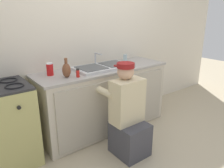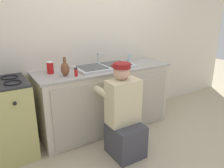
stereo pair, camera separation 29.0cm
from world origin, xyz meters
TOP-DOWN VIEW (x-y plane):
  - ground_plane at (0.00, 0.00)m, footprint 12.00×12.00m
  - back_wall at (0.00, 0.65)m, footprint 6.00×0.10m
  - counter_cabinet at (0.00, 0.29)m, footprint 1.87×0.62m
  - countertop at (0.00, 0.30)m, footprint 1.91×0.62m
  - sink_double_basin at (0.00, 0.30)m, footprint 0.80×0.44m
  - stove_range at (-1.32, 0.30)m, footprint 0.59×0.62m
  - plumber_person at (-0.13, -0.38)m, footprint 0.42×0.61m
  - spice_bottle_red at (-0.50, 0.11)m, footprint 0.04×0.04m
  - soda_cup_red at (-0.72, 0.39)m, footprint 0.08×0.08m
  - water_glass at (0.54, 0.47)m, footprint 0.06×0.06m
  - vase_decorative at (-0.60, 0.19)m, footprint 0.10×0.10m

SIDE VIEW (x-z plane):
  - ground_plane at x=0.00m, z-range 0.00..0.00m
  - counter_cabinet at x=0.00m, z-range 0.00..0.88m
  - plumber_person at x=-0.13m, z-range -0.09..1.01m
  - stove_range at x=-1.32m, z-range 0.00..0.93m
  - countertop at x=0.00m, z-range 0.88..0.91m
  - sink_double_basin at x=0.00m, z-range 0.83..1.02m
  - water_glass at x=0.54m, z-range 0.91..1.01m
  - spice_bottle_red at x=-0.50m, z-range 0.90..1.01m
  - soda_cup_red at x=-0.72m, z-range 0.91..1.06m
  - vase_decorative at x=-0.60m, z-range 0.88..1.11m
  - back_wall at x=0.00m, z-range 0.00..2.50m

